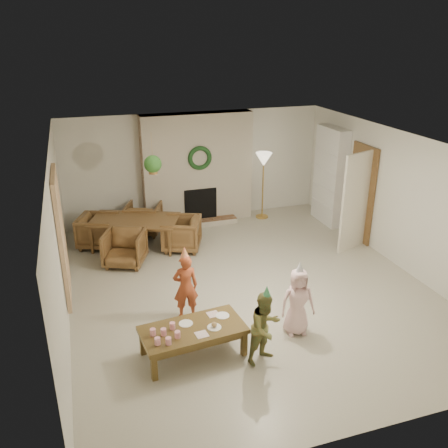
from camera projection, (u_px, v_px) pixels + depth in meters
name	position (u px, v px, depth m)	size (l,w,h in m)	color
floor	(247.00, 285.00, 8.35)	(7.00, 7.00, 0.00)	#B7B29E
ceiling	(250.00, 145.00, 7.41)	(7.00, 7.00, 0.00)	white
wall_back	(195.00, 166.00, 10.97)	(7.00, 7.00, 0.00)	silver
wall_front	(370.00, 341.00, 4.80)	(7.00, 7.00, 0.00)	silver
wall_left	(59.00, 242.00, 7.03)	(7.00, 7.00, 0.00)	silver
wall_right	(401.00, 201.00, 8.73)	(7.00, 7.00, 0.00)	silver
fireplace_mass	(198.00, 169.00, 10.79)	(2.50, 0.40, 2.50)	#512815
fireplace_hearth	(202.00, 223.00, 10.93)	(1.60, 0.30, 0.12)	#5A3118
fireplace_firebox	(200.00, 204.00, 10.94)	(0.75, 0.12, 0.75)	black
fireplace_wreath	(200.00, 158.00, 10.48)	(0.54, 0.54, 0.10)	#163B1A
floor_lamp_base	(262.00, 216.00, 11.42)	(0.29, 0.29, 0.03)	gold
floor_lamp_post	(263.00, 188.00, 11.15)	(0.03, 0.03, 1.42)	gold
floor_lamp_shade	(264.00, 159.00, 10.89)	(0.38, 0.38, 0.32)	beige
bookshelf_carcass	(330.00, 176.00, 10.77)	(0.30, 1.00, 2.20)	white
bookshelf_shelf_a	(327.00, 203.00, 11.01)	(0.30, 0.92, 0.03)	white
bookshelf_shelf_b	(328.00, 187.00, 10.86)	(0.30, 0.92, 0.03)	white
bookshelf_shelf_c	(330.00, 170.00, 10.71)	(0.30, 0.92, 0.03)	white
bookshelf_shelf_d	(331.00, 152.00, 10.56)	(0.30, 0.92, 0.03)	white
books_row_lower	(330.00, 199.00, 10.82)	(0.20, 0.40, 0.24)	#A51E25
books_row_mid	(327.00, 180.00, 10.85)	(0.20, 0.44, 0.24)	#26648D
books_row_upper	(332.00, 165.00, 10.57)	(0.20, 0.36, 0.22)	#9F7322
door_frame	(361.00, 193.00, 9.87)	(0.05, 0.86, 2.04)	brown
door_leaf	(355.00, 202.00, 9.43)	(0.05, 0.80, 2.00)	beige
curtain_panel	(62.00, 237.00, 7.22)	(0.06, 1.20, 2.00)	beige
dining_table	(135.00, 234.00, 9.71)	(1.75, 0.97, 0.61)	brown
dining_chair_near	(125.00, 248.00, 8.99)	(0.73, 0.75, 0.68)	brown
dining_chair_far	(144.00, 218.00, 10.41)	(0.73, 0.75, 0.68)	brown
dining_chair_left	(98.00, 231.00, 9.75)	(0.73, 0.75, 0.68)	brown
dining_chair_right	(181.00, 234.00, 9.63)	(0.73, 0.75, 0.68)	brown
hanging_plant_cord	(152.00, 152.00, 8.50)	(0.01, 0.01, 0.70)	tan
hanging_plant_pot	(153.00, 170.00, 8.63)	(0.16, 0.16, 0.12)	olive
hanging_plant_foliage	(153.00, 164.00, 8.58)	(0.32, 0.32, 0.32)	#22541C
coffee_table_top	(193.00, 330.00, 6.43)	(1.40, 0.70, 0.06)	brown
coffee_table_apron	(193.00, 334.00, 6.46)	(1.29, 0.59, 0.09)	brown
coffee_leg_fl	(154.00, 368.00, 6.03)	(0.08, 0.08, 0.37)	brown
coffee_leg_fr	(244.00, 343.00, 6.51)	(0.08, 0.08, 0.37)	brown
coffee_leg_bl	(143.00, 343.00, 6.52)	(0.08, 0.08, 0.37)	brown
coffee_leg_br	(227.00, 322.00, 6.99)	(0.08, 0.08, 0.37)	brown
cup_a	(157.00, 341.00, 6.06)	(0.08, 0.08, 0.10)	white
cup_b	(153.00, 332.00, 6.25)	(0.08, 0.08, 0.10)	white
cup_c	(168.00, 341.00, 6.07)	(0.08, 0.08, 0.10)	white
cup_d	(164.00, 332.00, 6.25)	(0.08, 0.08, 0.10)	white
cup_e	(178.00, 335.00, 6.19)	(0.08, 0.08, 0.10)	white
cup_f	(172.00, 326.00, 6.38)	(0.08, 0.08, 0.10)	white
plate_a	(186.00, 323.00, 6.51)	(0.19, 0.19, 0.01)	white
plate_b	(214.00, 327.00, 6.43)	(0.19, 0.19, 0.01)	white
plate_c	(222.00, 316.00, 6.69)	(0.19, 0.19, 0.01)	white
food_scoop	(214.00, 325.00, 6.41)	(0.08, 0.08, 0.08)	tan
napkin_left	(202.00, 334.00, 6.27)	(0.16, 0.16, 0.01)	#E3A7A9
napkin_right	(213.00, 314.00, 6.72)	(0.16, 0.16, 0.01)	#E3A7A9
child_red	(186.00, 287.00, 7.25)	(0.39, 0.25, 1.06)	#A44323
party_hat_red	(184.00, 253.00, 7.03)	(0.15, 0.15, 0.20)	#E7BE4D
child_plaid	(265.00, 328.00, 6.28)	(0.50, 0.39, 1.02)	#9C662A
party_hat_plaid	(267.00, 291.00, 6.07)	(0.12, 0.12, 0.17)	#45A266
child_pink	(298.00, 302.00, 6.88)	(0.50, 0.33, 1.03)	#FAC8CB
party_hat_pink	(300.00, 267.00, 6.67)	(0.13, 0.13, 0.19)	silver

